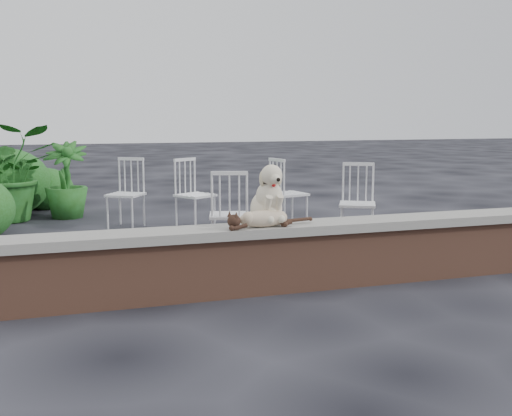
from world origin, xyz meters
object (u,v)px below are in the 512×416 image
object	(u,v)px
chair_e	(289,193)
chair_d	(357,203)
potted_plant_a	(11,173)
chair_b	(126,193)
dog	(266,193)
cat	(263,218)
potted_plant_b	(66,180)
chair_c	(229,214)
chair_a	(195,194)

from	to	relation	value
chair_e	chair_d	size ratio (longest dim) A/B	1.00
potted_plant_a	chair_b	bearing A→B (deg)	-35.56
dog	chair_b	bearing A→B (deg)	99.62
cat	dog	bearing A→B (deg)	57.82
potted_plant_b	chair_b	bearing A→B (deg)	-56.02
cat	chair_d	size ratio (longest dim) A/B	1.01
chair_d	potted_plant_a	world-z (taller)	potted_plant_a
chair_b	chair_c	world-z (taller)	same
chair_e	potted_plant_a	bearing A→B (deg)	53.00
chair_d	chair_a	bearing A→B (deg)	167.35
chair_d	potted_plant_b	world-z (taller)	potted_plant_b
chair_e	chair_c	bearing A→B (deg)	128.19
cat	chair_a	bearing A→B (deg)	83.69
chair_c	chair_d	world-z (taller)	same
chair_d	potted_plant_b	size ratio (longest dim) A/B	0.83
chair_d	potted_plant_b	xyz separation A→B (m)	(-3.30, 2.90, 0.10)
chair_a	potted_plant_b	xyz separation A→B (m)	(-1.63, 1.47, 0.10)
chair_b	chair_d	xyz separation A→B (m)	(2.55, -1.79, 0.00)
chair_c	chair_a	bearing A→B (deg)	-75.37
cat	chair_a	size ratio (longest dim) A/B	1.01
dog	potted_plant_a	bearing A→B (deg)	113.33
chair_b	potted_plant_a	world-z (taller)	potted_plant_a
chair_b	potted_plant_b	bearing A→B (deg)	156.82
cat	chair_a	distance (m)	3.22
dog	chair_b	size ratio (longest dim) A/B	0.56
dog	potted_plant_a	size ratio (longest dim) A/B	0.38
potted_plant_b	chair_e	bearing A→B (deg)	-30.95
chair_b	chair_e	bearing A→B (deg)	16.82
chair_b	chair_a	xyz separation A→B (m)	(0.88, -0.36, 0.00)
cat	chair_c	world-z (taller)	chair_c
potted_plant_a	potted_plant_b	size ratio (longest dim) A/B	1.23
chair_b	potted_plant_b	distance (m)	1.34
chair_e	chair_b	world-z (taller)	same
dog	chair_a	size ratio (longest dim) A/B	0.56
chair_a	chair_d	xyz separation A→B (m)	(1.67, -1.43, 0.00)
cat	chair_b	bearing A→B (deg)	97.84
chair_e	chair_b	size ratio (longest dim) A/B	1.00
chair_e	potted_plant_b	world-z (taller)	potted_plant_b
dog	chair_b	xyz separation A→B (m)	(-0.84, 3.42, -0.37)
chair_b	cat	bearing A→B (deg)	-45.21
chair_e	potted_plant_a	size ratio (longest dim) A/B	0.68
chair_e	chair_a	distance (m)	1.26
chair_a	chair_d	size ratio (longest dim) A/B	1.00
chair_b	chair_c	bearing A→B (deg)	-34.88
chair_e	chair_c	size ratio (longest dim) A/B	1.00
cat	chair_b	size ratio (longest dim) A/B	1.01
cat	potted_plant_b	distance (m)	4.92
chair_c	potted_plant_b	distance (m)	3.61
chair_c	potted_plant_a	xyz separation A→B (m)	(-2.36, 3.18, 0.23)
chair_c	potted_plant_b	xyz separation A→B (m)	(-1.61, 3.22, 0.10)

